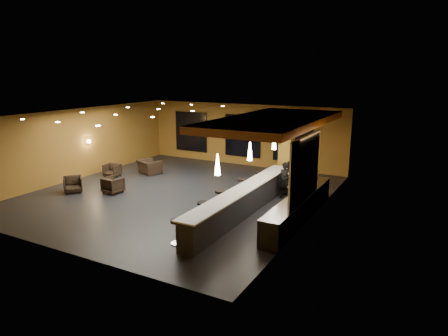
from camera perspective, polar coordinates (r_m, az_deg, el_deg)
The scene contains 34 objects.
floor at distance 17.86m, azimuth -6.44°, elevation -3.83°, with size 12.00×13.00×0.10m, color black.
ceiling at distance 17.13m, azimuth -6.76°, elevation 7.74°, with size 12.00×13.00×0.10m, color black.
wall_back at distance 22.99m, azimuth 2.79°, elevation 4.78°, with size 12.00×0.10×3.50m, color #946321.
wall_front at distance 12.77m, azimuth -23.62°, elevation -3.59°, with size 12.00×0.10×3.50m, color #946321.
wall_left at distance 21.40m, azimuth -20.04°, elevation 3.31°, with size 0.10×13.00×3.50m, color #946321.
wall_right at distance 14.87m, azimuth 12.93°, elevation -0.46°, with size 0.10×13.00×3.50m, color #946321.
wood_soffit at distance 16.15m, azimuth 7.16°, elevation 6.69°, with size 3.60×8.00×0.28m, color #BD6D37.
window_left at distance 24.60m, azimuth -4.73°, elevation 5.21°, with size 2.20×0.06×2.40m, color black.
window_center at distance 22.90m, azimuth 2.66°, elevation 4.62°, with size 2.20×0.06×2.40m, color black.
window_right at distance 21.79m, azimuth 9.80°, elevation 3.97°, with size 2.20×0.06×2.40m, color black.
tile_backsplash at distance 13.90m, azimuth 11.51°, elevation -0.30°, with size 0.06×3.20×2.40m, color white.
bar_counter at distance 15.11m, azimuth 2.82°, elevation -4.83°, with size 0.60×8.00×1.00m, color black.
bar_top at distance 14.95m, azimuth 2.84°, elevation -2.92°, with size 0.78×8.10×0.05m, color silver.
prep_counter at distance 14.88m, azimuth 10.65°, elevation -5.63°, with size 0.70×6.00×0.86m, color black.
prep_top at distance 14.74m, azimuth 10.73°, elevation -3.96°, with size 0.72×6.00×0.03m, color silver.
wall_shelf_lower at distance 13.85m, azimuth 10.63°, elevation -2.02°, with size 0.30×1.50×0.03m, color silver.
wall_shelf_upper at distance 13.74m, azimuth 10.72°, elevation -0.21°, with size 0.30×1.50×0.03m, color silver.
column at distance 18.92m, azimuth 8.90°, elevation 2.71°, with size 0.60×0.60×3.50m, color olive.
wall_sconce at distance 21.60m, azimuth -18.76°, elevation 3.63°, with size 0.22×0.22×0.22m, color #FFE5B2.
pendant_0 at distance 12.89m, azimuth -0.93°, elevation 0.49°, with size 0.20×0.20×0.70m, color white.
pendant_1 at distance 15.07m, azimuth 3.72°, elevation 2.39°, with size 0.20×0.20×0.70m, color white.
pendant_2 at distance 17.34m, azimuth 7.19°, elevation 3.79°, with size 0.20×0.20×0.70m, color white.
staff_a at distance 17.03m, azimuth 8.65°, elevation -1.81°, with size 0.58×0.38×1.59m, color black.
staff_b at distance 17.40m, azimuth 9.60°, elevation -1.51°, with size 0.77×0.60×1.58m, color black.
staff_c at distance 17.16m, azimuth 12.04°, elevation -1.46°, with size 0.88×0.57×1.81m, color black.
armchair_a at distance 19.11m, azimuth -20.78°, elevation -2.20°, with size 0.77×0.79×0.72m, color black.
armchair_b at distance 18.46m, azimuth -15.57°, elevation -2.35°, with size 0.77×0.79×0.72m, color black.
armchair_c at distance 21.34m, azimuth -15.68°, elevation -0.31°, with size 0.70×0.72×0.66m, color black.
armchair_d at distance 21.48m, azimuth -10.62°, elevation 0.16°, with size 1.12×0.98×0.73m, color black.
bar_stool_0 at distance 12.67m, azimuth -6.78°, elevation -8.60°, with size 0.40×0.40×0.79m.
bar_stool_1 at distance 14.02m, azimuth -2.99°, elevation -6.09°, with size 0.44×0.44×0.87m.
bar_stool_2 at distance 15.39m, azimuth -0.55°, elevation -4.32°, with size 0.42×0.42×0.84m.
bar_stool_3 at distance 17.05m, azimuth 2.65°, elevation -2.53°, with size 0.43×0.43×0.84m.
bar_stool_4 at distance 18.39m, azimuth 5.06°, elevation -1.43°, with size 0.41×0.41×0.81m.
Camera 1 is at (9.80, -13.95, 5.28)m, focal length 32.00 mm.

